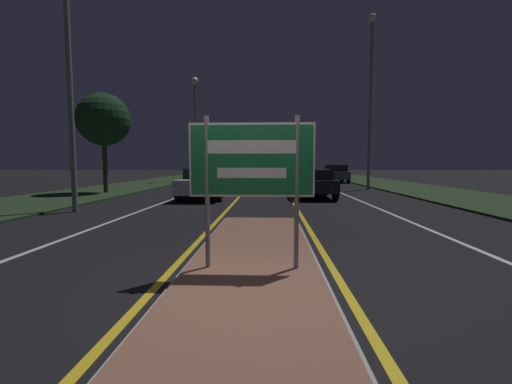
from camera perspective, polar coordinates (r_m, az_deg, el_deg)
The scene contains 19 objects.
ground_plane at distance 4.63m, azimuth -1.13°, elevation -15.88°, with size 160.00×160.00×0.00m, color black.
median_island at distance 5.20m, azimuth -0.70°, elevation -13.06°, with size 2.10×9.46×0.10m.
verge_left at distance 26.26m, azimuth -19.47°, elevation 1.03°, with size 5.00×100.00×0.08m.
verge_right at distance 26.07m, azimuth 23.11°, elevation 0.89°, with size 5.00×100.00×0.08m.
centre_line_yellow_left at distance 29.41m, azimuth -0.57°, elevation 1.61°, with size 0.12×70.00×0.01m.
centre_line_yellow_right at distance 29.39m, azimuth 4.27°, elevation 1.59°, with size 0.12×70.00×0.01m.
lane_line_white_left at distance 29.71m, azimuth -6.28°, elevation 1.61°, with size 0.12×70.00×0.01m.
lane_line_white_right at distance 29.63m, azimuth 10.00°, elevation 1.56°, with size 0.12×70.00×0.01m.
edge_line_white_left at distance 30.31m, azimuth -11.90°, elevation 1.60°, with size 0.10×70.00×0.01m.
edge_line_white_right at distance 30.18m, azimuth 15.66°, elevation 1.51°, with size 0.10×70.00×0.01m.
highway_sign at distance 4.95m, azimuth -0.72°, elevation 4.40°, with size 1.81×0.07×2.22m.
streetlight_left_near at distance 13.62m, azimuth -28.91°, elevation 21.94°, with size 0.52×0.52×8.97m.
streetlight_left_far at distance 30.38m, azimuth -10.13°, elevation 13.60°, with size 0.64×0.64×8.89m.
streetlight_right_near at distance 23.04m, azimuth 18.59°, elevation 16.69°, with size 0.49×0.49×10.63m.
car_receding_0 at distance 16.69m, azimuth 9.43°, elevation 1.59°, with size 1.93×4.39×1.34m.
car_receding_1 at distance 30.23m, azimuth 13.11°, elevation 3.05°, with size 1.89×4.06×1.51m.
car_receding_2 at distance 43.71m, azimuth 5.81°, elevation 3.65°, with size 1.99×4.75×1.49m.
car_approaching_0 at distance 16.24m, azimuth -8.48°, elevation 1.58°, with size 1.99×4.49×1.40m.
roadside_palm_left at distance 20.19m, azimuth -24.08°, elevation 10.92°, with size 2.76×2.76×5.26m.
Camera 1 is at (0.27, -4.33, 1.64)m, focal length 24.00 mm.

